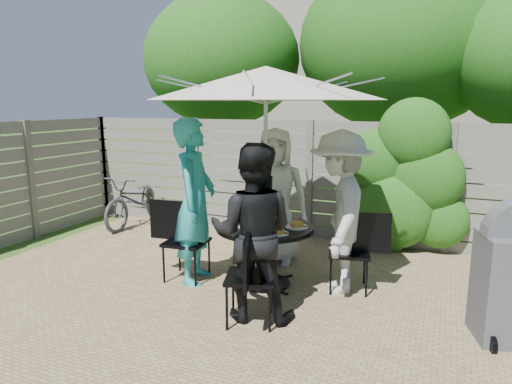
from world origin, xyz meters
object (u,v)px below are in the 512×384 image
at_px(glass_front, 271,227).
at_px(coffee_cup, 276,217).
at_px(plate_right, 297,225).
at_px(chair_front, 250,296).
at_px(person_front, 253,233).
at_px(plate_left, 235,223).
at_px(glass_left, 241,221).
at_px(umbrella, 266,83).
at_px(person_left, 195,202).
at_px(glass_right, 289,219).
at_px(plate_back, 270,216).
at_px(person_right, 339,213).
at_px(chair_right, 350,267).
at_px(plate_front, 260,233).
at_px(person_back, 275,196).
at_px(bicycle, 138,200).
at_px(plate_extra, 278,232).
at_px(chair_back, 276,238).
at_px(chair_left, 186,257).
at_px(patio_table, 265,244).
at_px(syrup_jug, 261,218).

bearing_deg(glass_front, coffee_cup, 103.63).
bearing_deg(plate_right, chair_front, -97.33).
height_order(person_front, coffee_cup, person_front).
bearing_deg(plate_left, glass_left, -33.21).
distance_m(umbrella, person_left, 1.58).
bearing_deg(chair_front, glass_right, -17.73).
relative_size(plate_back, glass_front, 1.86).
bearing_deg(umbrella, plate_back, 103.05).
relative_size(person_right, plate_back, 7.01).
height_order(person_left, chair_right, person_left).
xyz_separation_m(plate_front, coffee_cup, (-0.03, 0.59, 0.04)).
bearing_deg(plate_left, umbrella, 13.05).
height_order(person_left, plate_front, person_left).
height_order(umbrella, person_back, umbrella).
bearing_deg(glass_left, person_right, 18.54).
bearing_deg(glass_front, bicycle, 149.59).
bearing_deg(chair_front, plate_extra, -19.19).
height_order(person_right, plate_front, person_right).
relative_size(plate_right, glass_left, 1.86).
relative_size(person_front, glass_left, 12.47).
bearing_deg(plate_back, plate_right, -31.95).
height_order(glass_left, coffee_cup, glass_left).
distance_m(person_right, bicycle, 4.14).
xyz_separation_m(umbrella, chair_front, (0.22, -0.94, -2.02)).
relative_size(chair_front, bicycle, 0.56).
relative_size(chair_front, plate_back, 3.69).
xyz_separation_m(person_front, bicycle, (-3.23, 2.46, -0.43)).
relative_size(plate_back, plate_front, 1.00).
bearing_deg(chair_back, coffee_cup, 11.59).
bearing_deg(plate_back, plate_extra, -61.70).
bearing_deg(plate_extra, plate_front, -148.52).
bearing_deg(coffee_cup, person_left, -153.65).
xyz_separation_m(chair_front, plate_right, (0.13, 1.02, 0.45)).
xyz_separation_m(chair_left, glass_left, (0.71, 0.06, 0.50)).
bearing_deg(umbrella, person_left, -166.95).
relative_size(chair_back, bicycle, 0.55).
bearing_deg(plate_right, patio_table, -166.95).
height_order(person_back, glass_left, person_back).
height_order(chair_right, plate_back, chair_right).
xyz_separation_m(chair_back, person_right, (1.03, -0.75, 0.63)).
height_order(patio_table, person_right, person_right).
relative_size(umbrella, glass_front, 22.03).
distance_m(chair_left, plate_back, 1.12).
bearing_deg(glass_right, chair_left, -162.17).
relative_size(patio_table, person_right, 0.72).
bearing_deg(coffee_cup, patio_table, -101.40).
bearing_deg(chair_left, plate_back, 28.11).
distance_m(chair_back, plate_front, 1.40).
bearing_deg(person_left, person_back, -45.00).
relative_size(umbrella, syrup_jug, 19.28).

